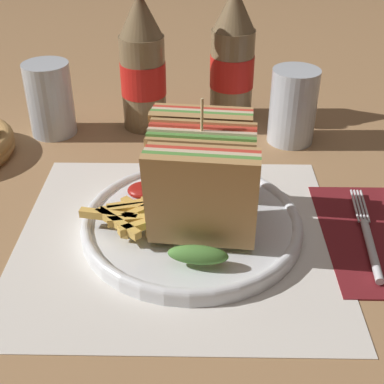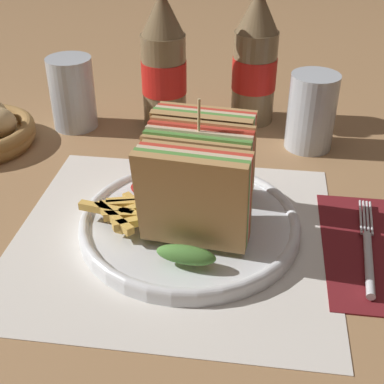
# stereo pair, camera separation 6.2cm
# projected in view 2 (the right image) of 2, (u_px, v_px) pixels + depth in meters

# --- Properties ---
(ground_plane) EXTENTS (4.00, 4.00, 0.00)m
(ground_plane) POSITION_uv_depth(u_px,v_px,m) (187.00, 219.00, 0.64)
(ground_plane) COLOR #9E754C
(placemat) EXTENTS (0.36, 0.34, 0.00)m
(placemat) POSITION_uv_depth(u_px,v_px,m) (174.00, 236.00, 0.61)
(placemat) COLOR silver
(placemat) RESTS_ON ground_plane
(plate_main) EXTENTS (0.25, 0.25, 0.02)m
(plate_main) POSITION_uv_depth(u_px,v_px,m) (190.00, 223.00, 0.62)
(plate_main) COLOR white
(plate_main) RESTS_ON ground_plane
(club_sandwich) EXTENTS (0.12, 0.18, 0.15)m
(club_sandwich) POSITION_uv_depth(u_px,v_px,m) (199.00, 178.00, 0.58)
(club_sandwich) COLOR tan
(club_sandwich) RESTS_ON plate_main
(fries_pile) EXTENTS (0.12, 0.09, 0.02)m
(fries_pile) POSITION_uv_depth(u_px,v_px,m) (135.00, 210.00, 0.60)
(fries_pile) COLOR gold
(fries_pile) RESTS_ON plate_main
(ketchup_blob) EXTENTS (0.04, 0.03, 0.01)m
(ketchup_blob) POSITION_uv_depth(u_px,v_px,m) (147.00, 187.00, 0.65)
(ketchup_blob) COLOR maroon
(ketchup_blob) RESTS_ON plate_main
(fork) EXTENTS (0.03, 0.17, 0.01)m
(fork) POSITION_uv_depth(u_px,v_px,m) (368.00, 253.00, 0.57)
(fork) COLOR silver
(fork) RESTS_ON napkin
(coke_bottle_near) EXTENTS (0.07, 0.07, 0.23)m
(coke_bottle_near) POSITION_uv_depth(u_px,v_px,m) (164.00, 64.00, 0.81)
(coke_bottle_near) COLOR #7A6647
(coke_bottle_near) RESTS_ON ground_plane
(coke_bottle_far) EXTENTS (0.07, 0.07, 0.23)m
(coke_bottle_far) POSITION_uv_depth(u_px,v_px,m) (255.00, 60.00, 0.82)
(coke_bottle_far) COLOR #7A6647
(coke_bottle_far) RESTS_ON ground_plane
(glass_near) EXTENTS (0.07, 0.07, 0.11)m
(glass_near) POSITION_uv_depth(u_px,v_px,m) (312.00, 112.00, 0.77)
(glass_near) COLOR silver
(glass_near) RESTS_ON ground_plane
(glass_far) EXTENTS (0.07, 0.07, 0.11)m
(glass_far) POSITION_uv_depth(u_px,v_px,m) (72.00, 93.00, 0.83)
(glass_far) COLOR silver
(glass_far) RESTS_ON ground_plane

